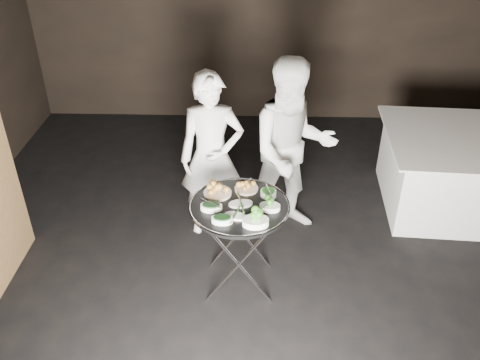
{
  "coord_description": "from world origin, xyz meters",
  "views": [
    {
      "loc": [
        -0.1,
        -3.03,
        3.08
      ],
      "look_at": [
        -0.2,
        0.32,
        0.95
      ],
      "focal_mm": 38.0,
      "sensor_mm": 36.0,
      "label": 1
    }
  ],
  "objects_px": {
    "dining_table": "(451,171)",
    "waiter_right": "(292,150)",
    "serving_tray": "(239,206)",
    "waiter_left": "(212,157)",
    "tray_stand": "(239,242)"
  },
  "relations": [
    {
      "from": "serving_tray",
      "to": "dining_table",
      "type": "xyz_separation_m",
      "value": [
        2.11,
        1.25,
        -0.41
      ]
    },
    {
      "from": "tray_stand",
      "to": "waiter_right",
      "type": "height_order",
      "value": "waiter_right"
    },
    {
      "from": "serving_tray",
      "to": "waiter_right",
      "type": "bearing_deg",
      "value": 61.43
    },
    {
      "from": "tray_stand",
      "to": "waiter_right",
      "type": "distance_m",
      "value": 1.02
    },
    {
      "from": "tray_stand",
      "to": "serving_tray",
      "type": "bearing_deg",
      "value": 180.0
    },
    {
      "from": "tray_stand",
      "to": "serving_tray",
      "type": "relative_size",
      "value": 1.01
    },
    {
      "from": "waiter_left",
      "to": "dining_table",
      "type": "bearing_deg",
      "value": 5.94
    },
    {
      "from": "waiter_right",
      "to": "serving_tray",
      "type": "bearing_deg",
      "value": -130.52
    },
    {
      "from": "dining_table",
      "to": "waiter_right",
      "type": "bearing_deg",
      "value": -165.77
    },
    {
      "from": "serving_tray",
      "to": "waiter_left",
      "type": "bearing_deg",
      "value": 109.58
    },
    {
      "from": "tray_stand",
      "to": "waiter_left",
      "type": "bearing_deg",
      "value": 109.58
    },
    {
      "from": "waiter_left",
      "to": "tray_stand",
      "type": "bearing_deg",
      "value": -75.79
    },
    {
      "from": "waiter_left",
      "to": "dining_table",
      "type": "height_order",
      "value": "waiter_left"
    },
    {
      "from": "serving_tray",
      "to": "dining_table",
      "type": "distance_m",
      "value": 2.48
    },
    {
      "from": "serving_tray",
      "to": "waiter_right",
      "type": "xyz_separation_m",
      "value": [
        0.45,
        0.83,
        0.05
      ]
    }
  ]
}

